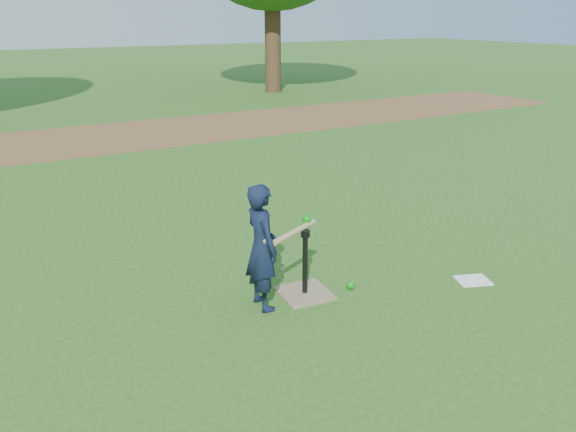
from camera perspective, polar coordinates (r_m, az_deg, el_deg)
ground at (r=5.13m, az=-1.54°, el=-7.56°), size 80.00×80.00×0.00m
dirt_strip at (r=11.95m, az=-19.06°, el=7.45°), size 24.00×3.00×0.01m
child at (r=4.65m, az=-2.68°, el=-3.18°), size 0.27×0.41×1.09m
wiffle_ball_ground at (r=5.16m, az=6.39°, el=-6.99°), size 0.08×0.08×0.08m
clipboard at (r=5.57m, az=18.28°, el=-6.23°), size 0.36×0.32×0.01m
batting_tee at (r=5.01m, az=1.72°, el=-6.83°), size 0.47×0.47×0.61m
swing_action at (r=4.74m, az=0.63°, el=-1.42°), size 0.61×0.31×0.12m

